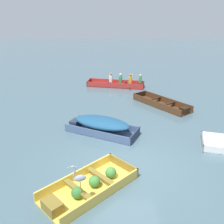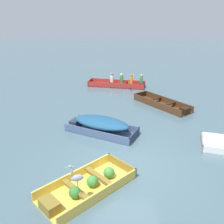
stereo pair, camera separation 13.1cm
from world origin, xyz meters
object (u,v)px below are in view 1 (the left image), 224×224
object	(u,v)px
skiff_dark_varnish_mid_moored	(163,104)
rowboat_red_with_crew	(120,83)
dinghy_yellow_foreground	(89,187)
skiff_slate_blue_far_moored	(101,124)
heron_on_dinghy	(79,177)

from	to	relation	value
skiff_dark_varnish_mid_moored	rowboat_red_with_crew	bearing A→B (deg)	119.23
dinghy_yellow_foreground	rowboat_red_with_crew	size ratio (longest dim) A/B	0.74
skiff_slate_blue_far_moored	heron_on_dinghy	bearing A→B (deg)	-96.33
dinghy_yellow_foreground	heron_on_dinghy	world-z (taller)	heron_on_dinghy
dinghy_yellow_foreground	skiff_dark_varnish_mid_moored	bearing A→B (deg)	62.14
skiff_slate_blue_far_moored	rowboat_red_with_crew	bearing A→B (deg)	80.97
dinghy_yellow_foreground	heron_on_dinghy	size ratio (longest dim) A/B	3.44
skiff_dark_varnish_mid_moored	rowboat_red_with_crew	world-z (taller)	rowboat_red_with_crew
dinghy_yellow_foreground	heron_on_dinghy	bearing A→B (deg)	-107.99
skiff_slate_blue_far_moored	heron_on_dinghy	size ratio (longest dim) A/B	3.75
rowboat_red_with_crew	heron_on_dinghy	distance (m)	11.17
rowboat_red_with_crew	dinghy_yellow_foreground	bearing A→B (deg)	-97.49
skiff_dark_varnish_mid_moored	rowboat_red_with_crew	xyz separation A→B (m)	(-2.15, 3.84, 0.10)
skiff_dark_varnish_mid_moored	heron_on_dinghy	world-z (taller)	heron_on_dinghy
dinghy_yellow_foreground	skiff_slate_blue_far_moored	bearing A→B (deg)	85.45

